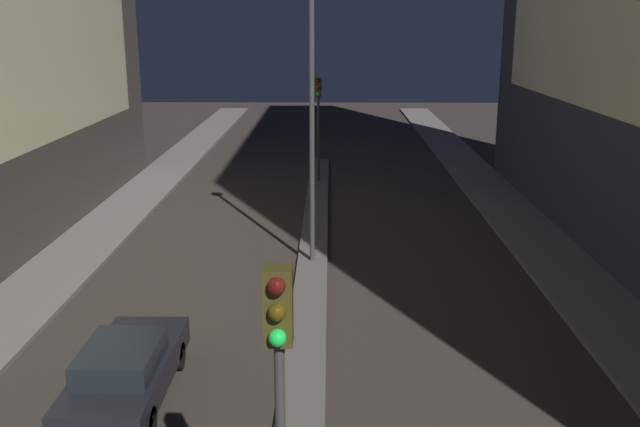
% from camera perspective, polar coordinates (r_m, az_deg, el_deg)
% --- Properties ---
extents(median_strip, '(0.97, 34.70, 0.14)m').
position_cam_1_polar(median_strip, '(23.61, -0.60, -3.69)').
color(median_strip, '#56544F').
rests_on(median_strip, ground).
extents(traffic_light_near, '(0.32, 0.42, 4.98)m').
position_cam_1_polar(traffic_light_near, '(8.27, -3.28, -13.19)').
color(traffic_light_near, '#383838').
rests_on(traffic_light_near, median_strip).
extents(traffic_light_mid, '(0.32, 0.42, 4.98)m').
position_cam_1_polar(traffic_light_mid, '(34.38, -0.13, 8.60)').
color(traffic_light_mid, '#383838').
rests_on(traffic_light_mid, median_strip).
extents(street_lamp, '(0.54, 0.54, 9.26)m').
position_cam_1_polar(street_lamp, '(22.10, -0.66, 11.81)').
color(street_lamp, '#383838').
rests_on(street_lamp, median_strip).
extents(car_left_lane, '(1.74, 4.54, 1.39)m').
position_cam_1_polar(car_left_lane, '(15.59, -15.28, -12.02)').
color(car_left_lane, black).
rests_on(car_left_lane, ground).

